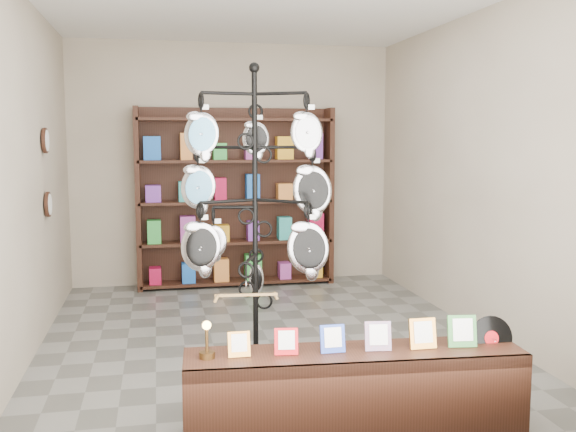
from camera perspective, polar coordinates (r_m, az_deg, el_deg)
ground at (r=5.93m, az=-1.79°, el=-10.94°), size 5.00×5.00×0.00m
room_envelope at (r=5.65m, az=-1.86°, el=7.23°), size 5.00×5.00×5.00m
display_tree at (r=4.72m, az=-2.95°, el=1.38°), size 1.21×1.14×2.36m
front_shelf at (r=4.14m, az=5.95°, el=-15.20°), size 2.12×0.57×0.74m
back_shelving at (r=7.96m, az=-4.65°, el=1.16°), size 2.42×0.36×2.20m
wall_clocks at (r=6.46m, az=-20.66°, el=3.63°), size 0.03×0.24×0.84m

